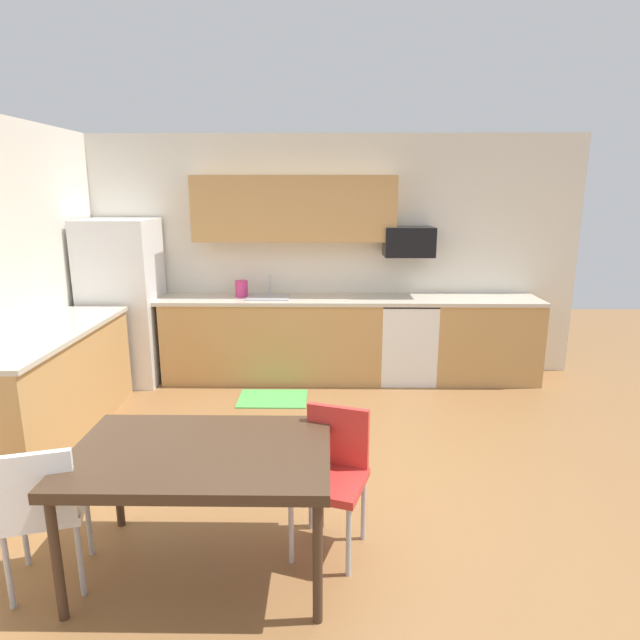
{
  "coord_description": "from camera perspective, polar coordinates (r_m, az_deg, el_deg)",
  "views": [
    {
      "loc": [
        0.06,
        -3.55,
        2.11
      ],
      "look_at": [
        0.0,
        1.0,
        1.0
      ],
      "focal_mm": 30.28,
      "sensor_mm": 36.0,
      "label": 1
    }
  ],
  "objects": [
    {
      "name": "countertop_back",
      "position": [
        5.97,
        0.17,
        2.2
      ],
      "size": [
        4.8,
        0.64,
        0.04
      ],
      "primitive_type": "cube",
      "color": "beige",
      "rests_on": "cabinet_run_back"
    },
    {
      "name": "cabinet_run_back_right",
      "position": [
        6.33,
        16.96,
        -2.11
      ],
      "size": [
        1.15,
        0.6,
        0.9
      ],
      "primitive_type": "cube",
      "color": "tan",
      "rests_on": "ground"
    },
    {
      "name": "dining_table",
      "position": [
        3.09,
        -12.44,
        -14.18
      ],
      "size": [
        1.4,
        0.9,
        0.74
      ],
      "color": "#422D1E",
      "rests_on": "ground"
    },
    {
      "name": "kettle",
      "position": [
        6.07,
        -8.29,
        3.22
      ],
      "size": [
        0.14,
        0.14,
        0.2
      ],
      "primitive_type": "cylinder",
      "color": "#CC3372",
      "rests_on": "countertop_back"
    },
    {
      "name": "wall_back",
      "position": [
        6.24,
        0.21,
        6.71
      ],
      "size": [
        5.8,
        0.1,
        2.7
      ],
      "primitive_type": "cube",
      "color": "silver",
      "rests_on": "ground"
    },
    {
      "name": "chair_far_side",
      "position": [
        3.31,
        -27.32,
        -16.95
      ],
      "size": [
        0.5,
        0.5,
        0.85
      ],
      "color": "white",
      "rests_on": "ground"
    },
    {
      "name": "refrigerator",
      "position": [
        6.3,
        -20.08,
        1.78
      ],
      "size": [
        0.76,
        0.7,
        1.8
      ],
      "primitive_type": "cube",
      "color": "white",
      "rests_on": "ground"
    },
    {
      "name": "ground_plane",
      "position": [
        4.13,
        -0.2,
        -17.02
      ],
      "size": [
        12.0,
        12.0,
        0.0
      ],
      "primitive_type": "plane",
      "color": "olive"
    },
    {
      "name": "oven_range",
      "position": [
        6.14,
        9.1,
        -2.1
      ],
      "size": [
        0.6,
        0.6,
        0.91
      ],
      "color": "white",
      "rests_on": "ground"
    },
    {
      "name": "countertop_left",
      "position": [
        5.09,
        -26.92,
        -1.32
      ],
      "size": [
        0.64,
        2.0,
        0.04
      ],
      "primitive_type": "cube",
      "color": "beige",
      "rests_on": "cabinet_run_left"
    },
    {
      "name": "cabinet_run_back",
      "position": [
        6.11,
        -4.99,
        -2.12
      ],
      "size": [
        2.4,
        0.6,
        0.9
      ],
      "primitive_type": "cube",
      "color": "tan",
      "rests_on": "ground"
    },
    {
      "name": "floor_mat",
      "position": [
        5.63,
        -5.02,
        -8.27
      ],
      "size": [
        0.7,
        0.5,
        0.01
      ],
      "primitive_type": "cube",
      "color": "#4CA54C",
      "rests_on": "ground"
    },
    {
      "name": "sink_faucet",
      "position": [
        6.16,
        -5.32,
        3.64
      ],
      "size": [
        0.02,
        0.02,
        0.24
      ],
      "primitive_type": "cylinder",
      "color": "#B2B5BA",
      "rests_on": "countertop_back"
    },
    {
      "name": "chair_near_table",
      "position": [
        3.3,
        1.31,
        -15.38
      ],
      "size": [
        0.5,
        0.5,
        0.85
      ],
      "color": "red",
      "rests_on": "ground"
    },
    {
      "name": "upper_cabinets_back",
      "position": [
        5.99,
        -2.74,
        11.68
      ],
      "size": [
        2.2,
        0.34,
        0.7
      ],
      "primitive_type": "cube",
      "color": "tan"
    },
    {
      "name": "microwave",
      "position": [
        6.04,
        9.36,
        8.18
      ],
      "size": [
        0.54,
        0.36,
        0.32
      ],
      "primitive_type": "cube",
      "color": "black"
    },
    {
      "name": "cabinet_run_left",
      "position": [
        5.22,
        -26.36,
        -6.32
      ],
      "size": [
        0.6,
        2.0,
        0.9
      ],
      "primitive_type": "cube",
      "color": "tan",
      "rests_on": "ground"
    },
    {
      "name": "sink_basin",
      "position": [
        6.01,
        -5.47,
        1.83
      ],
      "size": [
        0.48,
        0.4,
        0.14
      ],
      "primitive_type": "cube",
      "color": "#A5A8AD",
      "rests_on": "countertop_back"
    }
  ]
}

